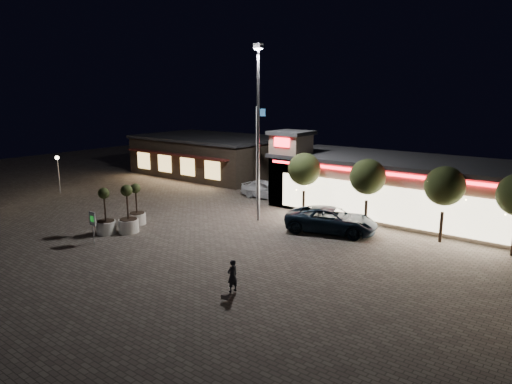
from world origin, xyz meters
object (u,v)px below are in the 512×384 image
Objects in this scene: pedestrian at (232,276)px; planter_mid at (106,220)px; white_sedan at (267,189)px; valet_sign at (93,221)px; planter_left at (137,212)px; pickup_truck at (331,220)px.

planter_mid reaches higher than pedestrian.
white_sedan is 2.39× the size of valet_sign.
planter_mid reaches higher than planter_left.
valet_sign reaches higher than pedestrian.
planter_mid reaches higher than valet_sign.
planter_left is 1.47× the size of valet_sign.
pedestrian is at bearing 167.39° from pickup_truck.
white_sedan is (-9.26, 5.33, -0.02)m from pickup_truck.
white_sedan is 14.88m from planter_mid.
white_sedan reaches higher than pedestrian.
valet_sign is at bearing -56.00° from planter_mid.
pickup_truck is 3.85× the size of pedestrian.
valet_sign is (-10.48, -11.01, 0.56)m from pickup_truck.
pedestrian is 11.34m from valet_sign.
planter_mid is at bearing 111.96° from pickup_truck.
planter_mid is at bearing 124.00° from valet_sign.
planter_left is (-11.75, -6.72, 0.07)m from pickup_truck.
white_sedan is at bearing 78.35° from planter_left.
white_sedan is 16.40m from valet_sign.
white_sedan is at bearing 80.97° from planter_mid.
planter_mid reaches higher than pickup_truck.
pedestrian is 0.53× the size of planter_left.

